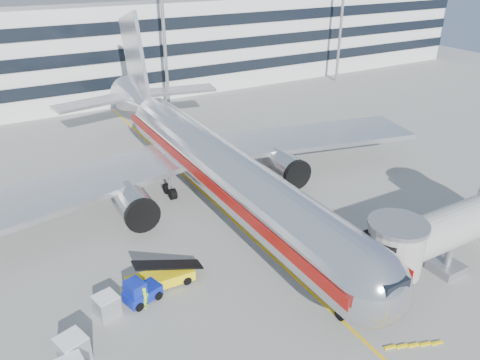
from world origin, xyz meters
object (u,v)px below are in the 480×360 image
cargo_container_front (73,349)px  baggage_tug (140,292)px  ramp_worker (145,297)px  main_jet (208,159)px  belt_loader (160,277)px  cargo_container_right (107,306)px

cargo_container_front → baggage_tug: bearing=29.8°
cargo_container_front → ramp_worker: cargo_container_front is taller
main_jet → baggage_tug: 16.18m
belt_loader → cargo_container_right: (-4.26, -1.16, 0.09)m
baggage_tug → cargo_container_right: size_ratio=1.62×
ramp_worker → baggage_tug: bearing=46.4°
belt_loader → ramp_worker: 2.44m
baggage_tug → cargo_container_right: 2.41m
baggage_tug → ramp_worker: 0.72m
main_jet → ramp_worker: (-10.85, -12.11, -3.41)m
belt_loader → baggage_tug: bearing=-151.7°
baggage_tug → ramp_worker: baggage_tug is taller
cargo_container_front → belt_loader: bearing=29.4°
baggage_tug → cargo_container_right: baggage_tug is taller
main_jet → ramp_worker: main_jet is taller
belt_loader → cargo_container_front: size_ratio=2.57×
cargo_container_right → belt_loader: bearing=15.3°
cargo_container_right → ramp_worker: bearing=-12.4°
cargo_container_right → ramp_worker: (2.52, -0.55, 0.04)m
main_jet → baggage_tug: main_jet is taller
cargo_container_front → ramp_worker: (5.35, 2.28, -0.03)m
baggage_tug → main_jet: bearing=46.1°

